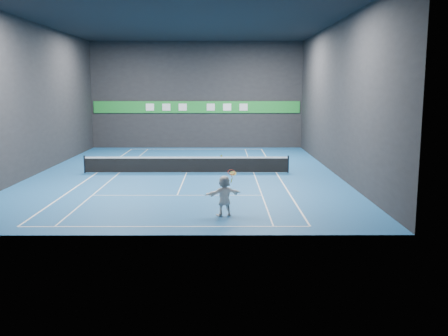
{
  "coord_description": "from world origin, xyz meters",
  "views": [
    {
      "loc": [
        2.19,
        -30.0,
        5.16
      ],
      "look_at": [
        2.27,
        -7.39,
        1.5
      ],
      "focal_mm": 40.0,
      "sensor_mm": 36.0,
      "label": 1
    }
  ],
  "objects_px": {
    "tennis_racket": "(232,173)",
    "tennis_ball": "(221,156)",
    "tennis_net": "(186,164)",
    "player": "(224,196)"
  },
  "relations": [
    {
      "from": "tennis_ball",
      "to": "tennis_racket",
      "type": "bearing_deg",
      "value": 2.91
    },
    {
      "from": "player",
      "to": "tennis_racket",
      "type": "distance_m",
      "value": 0.95
    },
    {
      "from": "tennis_ball",
      "to": "player",
      "type": "bearing_deg",
      "value": -13.17
    },
    {
      "from": "player",
      "to": "tennis_net",
      "type": "relative_size",
      "value": 0.13
    },
    {
      "from": "tennis_ball",
      "to": "tennis_racket",
      "type": "height_order",
      "value": "tennis_ball"
    },
    {
      "from": "player",
      "to": "tennis_racket",
      "type": "relative_size",
      "value": 2.94
    },
    {
      "from": "tennis_net",
      "to": "player",
      "type": "bearing_deg",
      "value": -77.56
    },
    {
      "from": "tennis_net",
      "to": "tennis_racket",
      "type": "distance_m",
      "value": 10.61
    },
    {
      "from": "tennis_racket",
      "to": "tennis_ball",
      "type": "bearing_deg",
      "value": -177.09
    },
    {
      "from": "player",
      "to": "tennis_racket",
      "type": "bearing_deg",
      "value": 167.76
    }
  ]
}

